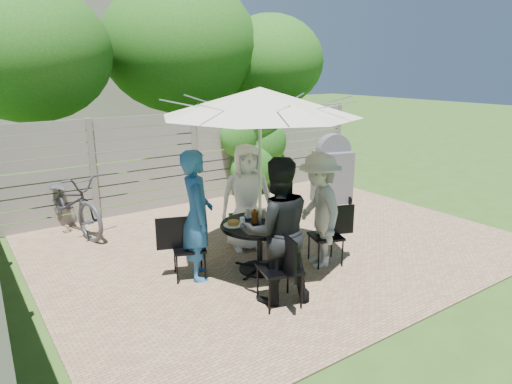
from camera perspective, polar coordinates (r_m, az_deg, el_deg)
backyard_envelope at (r=15.97m, az=-20.13°, el=14.17°), size 60.00×60.00×5.00m
patio_table at (r=6.16m, az=0.48°, el=-5.77°), size 1.36×1.36×0.69m
umbrella at (r=5.76m, az=0.52°, el=11.21°), size 3.29×3.29×2.46m
chair_back at (r=7.11m, az=-1.37°, el=-4.53°), size 0.57×0.71×0.93m
person_back at (r=6.82m, az=-1.16°, el=-0.69°), size 0.93×0.77×1.63m
chair_left at (r=6.10m, az=-8.45°, el=-8.38°), size 0.66×0.53×0.86m
person_left at (r=5.90m, az=-7.38°, el=-2.95°), size 0.61×0.73×1.72m
chair_front at (r=5.38m, az=2.97°, el=-11.32°), size 0.56×0.72×0.94m
person_front at (r=5.27m, az=2.63°, el=-4.93°), size 1.03×0.93×1.75m
chair_right at (r=6.52m, az=8.80°, el=-6.82°), size 0.65×0.52×0.85m
person_right at (r=6.29m, az=7.86°, el=-2.32°), size 0.94×1.19×1.61m
plate_back at (r=6.41m, az=-0.28°, el=-2.70°), size 0.26×0.26×0.06m
plate_left at (r=6.01m, az=-2.86°, el=-3.98°), size 0.26×0.26×0.06m
plate_front at (r=5.75m, az=1.34°, el=-4.87°), size 0.26×0.26×0.06m
plate_right at (r=6.17m, az=3.74°, el=-3.47°), size 0.26×0.26×0.06m
glass_back at (r=6.28m, az=-1.00°, el=-2.65°), size 0.07×0.07×0.14m
glass_left at (r=5.91m, az=-1.72°, el=-3.82°), size 0.07×0.07×0.14m
glass_front at (r=5.85m, az=2.09°, el=-4.04°), size 0.07×0.07×0.14m
syrup_jug at (r=6.09m, az=-0.17°, el=-3.13°), size 0.09×0.09×0.16m
coffee_cup at (r=6.29m, az=0.90°, el=-2.71°), size 0.08×0.08×0.12m
bicycle at (r=8.17m, az=-22.30°, el=-1.23°), size 1.17×2.11×1.05m
bbq_grill at (r=9.35m, az=9.52°, el=2.50°), size 0.81×0.69×1.42m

